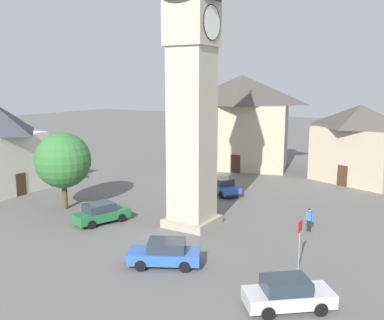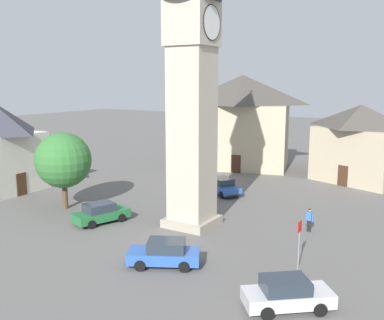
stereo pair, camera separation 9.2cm
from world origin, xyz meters
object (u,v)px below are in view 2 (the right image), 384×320
car_white_side (164,253)px  building_terrace_right (242,121)px  clock_tower (192,39)px  road_sign (299,237)px  car_blue_kerb (223,186)px  tree (63,160)px  car_red_corner (287,294)px  pedestrian (309,218)px  car_silver_kerb (101,213)px  building_shop_left (359,143)px

car_white_side → building_terrace_right: building_terrace_right is taller
clock_tower → road_sign: (-3.47, -9.12, -11.39)m
car_blue_kerb → road_sign: (-12.64, -11.35, 1.14)m
car_blue_kerb → tree: (-11.01, 8.97, 3.31)m
car_red_corner → pedestrian: (11.11, 2.31, 0.25)m
building_terrace_right → road_sign: bearing=-148.8°
car_silver_kerb → car_red_corner: bearing=-107.1°
car_white_side → tree: size_ratio=0.70×
road_sign → car_white_side: bearing=117.8°
pedestrian → building_terrace_right: size_ratio=0.13×
clock_tower → tree: (-1.84, 11.20, -9.21)m
pedestrian → building_terrace_right: 24.40m
car_blue_kerb → pedestrian: bearing=-121.5°
car_white_side → building_shop_left: 28.51m
car_white_side → pedestrian: 11.39m
car_silver_kerb → road_sign: (-0.37, -15.20, 1.14)m
car_silver_kerb → car_white_side: (-3.91, -8.51, 0.00)m
car_blue_kerb → car_white_side: size_ratio=0.99×
clock_tower → pedestrian: bearing=-68.5°
tree → pedestrian: bearing=-75.5°
building_shop_left → car_red_corner: bearing=-174.9°
car_silver_kerb → car_red_corner: same height
car_red_corner → road_sign: 4.82m
car_silver_kerb → tree: size_ratio=0.70×
clock_tower → pedestrian: 14.84m
car_blue_kerb → tree: 14.58m
clock_tower → building_shop_left: size_ratio=2.22×
car_red_corner → car_white_side: (1.05, 7.65, 0.00)m
car_silver_kerb → road_sign: road_sign is taller
tree → car_silver_kerb: bearing=-103.7°
car_blue_kerb → building_shop_left: (11.69, -9.71, 3.36)m
clock_tower → pedestrian: (3.06, -7.76, -12.28)m
car_silver_kerb → building_terrace_right: 25.86m
pedestrian → road_sign: 6.72m
pedestrian → clock_tower: bearing=111.5°
pedestrian → building_shop_left: (17.80, 0.29, 3.12)m
building_shop_left → car_silver_kerb: bearing=150.5°
road_sign → building_shop_left: bearing=3.9°
tree → clock_tower: bearing=-80.7°
tree → road_sign: 20.50m
car_blue_kerb → road_sign: road_sign is taller
car_silver_kerb → building_terrace_right: (25.38, 0.42, 4.94)m
clock_tower → car_red_corner: (-8.05, -10.08, -12.52)m
car_red_corner → building_terrace_right: 34.93m
clock_tower → building_shop_left: 23.98m
clock_tower → tree: 14.62m
car_red_corner → building_terrace_right: (30.34, 16.58, 4.94)m
pedestrian → car_red_corner: bearing=-168.2°
car_blue_kerb → tree: size_ratio=0.69×
tree → road_sign: size_ratio=2.27×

